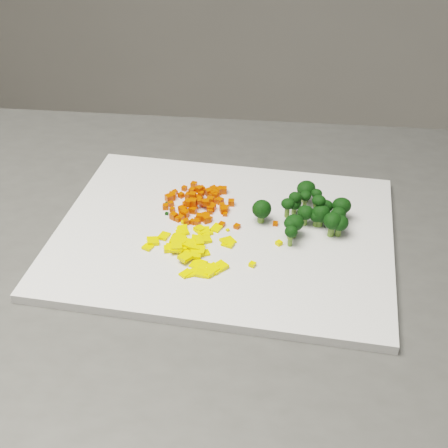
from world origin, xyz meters
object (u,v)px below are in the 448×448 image
at_px(pepper_pile, 190,245).
at_px(broccoli_pile, 305,207).
at_px(carrot_pile, 197,197).
at_px(cutting_board, 224,234).

xyz_separation_m(pepper_pile, broccoli_pile, (0.11, 0.10, 0.02)).
distance_m(carrot_pile, broccoli_pile, 0.14).
relative_size(carrot_pile, pepper_pile, 0.86).
bearing_deg(broccoli_pile, carrot_pile, -176.33).
bearing_deg(cutting_board, carrot_pile, 143.29).
xyz_separation_m(cutting_board, pepper_pile, (-0.02, -0.05, 0.01)).
height_order(cutting_board, broccoli_pile, broccoli_pile).
height_order(carrot_pile, pepper_pile, carrot_pile).
bearing_deg(pepper_pile, cutting_board, 66.03).
relative_size(carrot_pile, broccoli_pile, 0.83).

